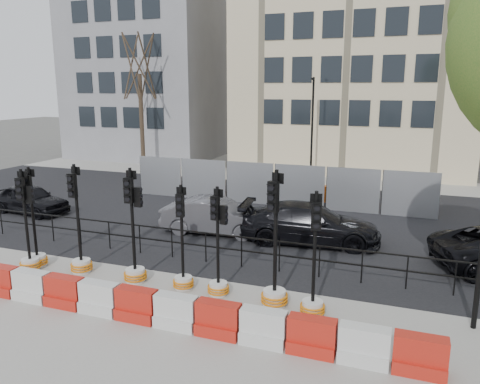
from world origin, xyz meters
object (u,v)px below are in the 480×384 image
at_px(traffic_signal_h, 313,291).
at_px(car_c, 310,224).
at_px(traffic_signal_a, 36,247).
at_px(car_a, 30,199).
at_px(traffic_signal_d, 134,256).

distance_m(traffic_signal_h, car_c, 5.52).
xyz_separation_m(traffic_signal_h, car_c, (-1.20, 5.39, 0.07)).
distance_m(traffic_signal_a, car_a, 6.98).
xyz_separation_m(traffic_signal_a, traffic_signal_h, (8.65, -0.23, -0.01)).
bearing_deg(traffic_signal_h, car_c, 85.34).
bearing_deg(traffic_signal_h, car_a, 142.01).
height_order(traffic_signal_h, car_a, traffic_signal_h).
distance_m(traffic_signal_a, car_c, 9.06).
height_order(traffic_signal_h, car_c, traffic_signal_h).
bearing_deg(traffic_signal_a, car_a, 122.39).
bearing_deg(traffic_signal_a, traffic_signal_d, -12.46).
bearing_deg(car_c, traffic_signal_d, 135.93).
relative_size(traffic_signal_a, car_c, 0.61).
bearing_deg(car_a, traffic_signal_d, -113.63).
bearing_deg(car_a, traffic_signal_a, -128.37).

